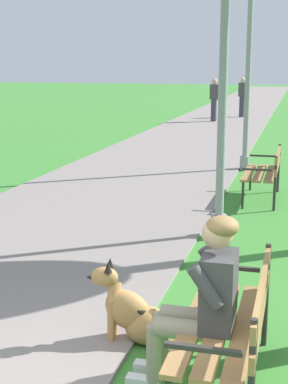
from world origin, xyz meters
TOP-DOWN VIEW (x-y plane):
  - paved_path at (-2.00, 24.00)m, footprint 3.71×60.00m
  - park_bench_near at (0.68, 1.29)m, footprint 0.55×1.50m
  - park_bench_mid at (0.55, 7.09)m, footprint 0.55×1.50m
  - person_seated_on_near_bench at (0.47, 1.23)m, footprint 0.74×0.49m
  - dog_shepherd at (-0.16, 1.73)m, footprint 0.83×0.33m
  - lamp_post_near at (0.10, 4.82)m, footprint 0.24×0.24m
  - lamp_post_mid at (-0.04, 9.73)m, footprint 0.24×0.24m
  - pedestrian_distant at (-2.17, 19.65)m, footprint 0.32×0.22m
  - pedestrian_further_distant at (-1.31, 21.77)m, footprint 0.32×0.22m

SIDE VIEW (x-z plane):
  - paved_path at x=-2.00m, z-range 0.00..0.04m
  - dog_shepherd at x=-0.16m, z-range -0.09..0.61m
  - park_bench_near at x=0.68m, z-range 0.09..0.94m
  - park_bench_mid at x=0.55m, z-range 0.09..0.94m
  - person_seated_on_near_bench at x=0.47m, z-range 0.06..1.31m
  - pedestrian_distant at x=-2.17m, z-range 0.02..1.67m
  - pedestrian_further_distant at x=-1.31m, z-range 0.02..1.67m
  - lamp_post_near at x=0.10m, z-range 0.07..4.08m
  - lamp_post_mid at x=-0.04m, z-range 0.07..4.42m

